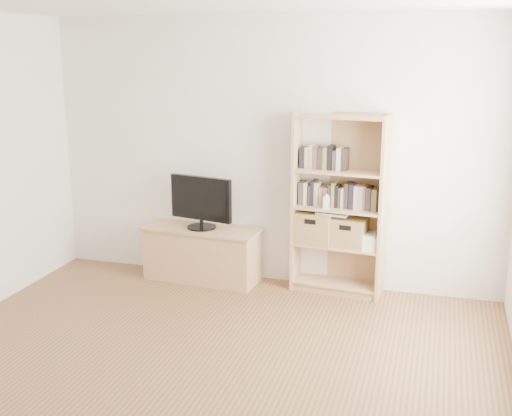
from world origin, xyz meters
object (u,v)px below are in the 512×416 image
at_px(baby_monitor, 326,203).
at_px(bookshelf, 339,205).
at_px(tv_stand, 202,255).
at_px(television, 201,202).
at_px(basket_left, 315,227).
at_px(basket_right, 349,232).
at_px(laptop, 334,213).

bearing_deg(baby_monitor, bookshelf, 34.52).
height_order(tv_stand, bookshelf, bookshelf).
height_order(television, basket_left, television).
xyz_separation_m(basket_left, basket_right, (0.33, -0.03, -0.01)).
relative_size(tv_stand, basket_right, 3.47).
distance_m(bookshelf, laptop, 0.09).
height_order(bookshelf, laptop, bookshelf).
xyz_separation_m(tv_stand, baby_monitor, (1.26, -0.03, 0.64)).
relative_size(baby_monitor, basket_left, 0.32).
bearing_deg(television, laptop, 13.63).
bearing_deg(television, basket_left, 15.49).
relative_size(tv_stand, laptop, 3.81).
xyz_separation_m(baby_monitor, basket_left, (-0.12, 0.10, -0.27)).
relative_size(basket_left, basket_right, 1.10).
height_order(tv_stand, basket_left, basket_left).
xyz_separation_m(tv_stand, television, (0.00, 0.00, 0.55)).
bearing_deg(bookshelf, basket_right, -2.60).
bearing_deg(tv_stand, basket_left, 8.19).
bearing_deg(television, bookshelf, 14.12).
xyz_separation_m(tv_stand, basket_left, (1.13, 0.08, 0.37)).
bearing_deg(basket_right, baby_monitor, -154.47).
distance_m(bookshelf, television, 1.36).
height_order(bookshelf, television, bookshelf).
distance_m(tv_stand, basket_left, 1.19).
xyz_separation_m(bookshelf, laptop, (-0.05, -0.01, -0.07)).
bearing_deg(bookshelf, basket_left, -178.81).
xyz_separation_m(bookshelf, basket_right, (0.10, -0.01, -0.25)).
height_order(baby_monitor, basket_left, baby_monitor).
bearing_deg(baby_monitor, laptop, 46.06).
height_order(baby_monitor, laptop, baby_monitor).
xyz_separation_m(television, baby_monitor, (1.26, -0.03, 0.09)).
relative_size(baby_monitor, basket_right, 0.35).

